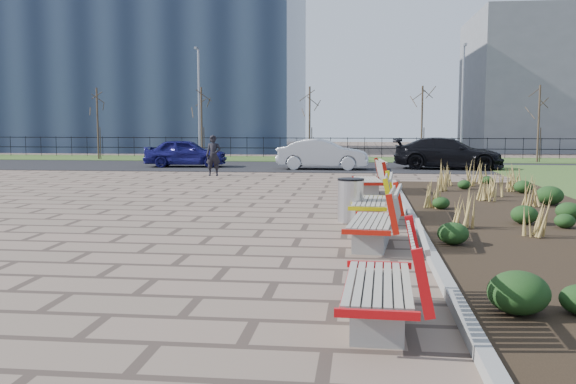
# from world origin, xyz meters

# --- Properties ---
(ground) EXTENTS (120.00, 120.00, 0.00)m
(ground) POSITION_xyz_m (0.00, 0.00, 0.00)
(ground) COLOR #725D4E
(ground) RESTS_ON ground
(planting_bed) EXTENTS (4.50, 18.00, 0.10)m
(planting_bed) POSITION_xyz_m (6.25, 5.00, 0.05)
(planting_bed) COLOR black
(planting_bed) RESTS_ON ground
(planting_curb) EXTENTS (0.16, 18.00, 0.15)m
(planting_curb) POSITION_xyz_m (3.92, 5.00, 0.07)
(planting_curb) COLOR gray
(planting_curb) RESTS_ON ground
(grass_verge_far) EXTENTS (80.00, 5.00, 0.04)m
(grass_verge_far) POSITION_xyz_m (0.00, 28.00, 0.02)
(grass_verge_far) COLOR #33511E
(grass_verge_far) RESTS_ON ground
(road) EXTENTS (80.00, 7.00, 0.02)m
(road) POSITION_xyz_m (0.00, 22.00, 0.01)
(road) COLOR black
(road) RESTS_ON ground
(bench_a) EXTENTS (0.98, 2.13, 1.00)m
(bench_a) POSITION_xyz_m (3.00, -1.65, 0.50)
(bench_a) COLOR red
(bench_a) RESTS_ON ground
(bench_b) EXTENTS (1.11, 2.18, 1.00)m
(bench_b) POSITION_xyz_m (3.00, 2.69, 0.50)
(bench_b) COLOR #B7180C
(bench_b) RESTS_ON ground
(bench_c) EXTENTS (1.02, 2.15, 1.00)m
(bench_c) POSITION_xyz_m (3.00, 5.45, 0.50)
(bench_c) COLOR #CFC60A
(bench_c) RESTS_ON ground
(bench_d) EXTENTS (1.07, 2.17, 1.00)m
(bench_d) POSITION_xyz_m (3.00, 10.60, 0.50)
(bench_d) COLOR #A5140B
(bench_d) RESTS_ON ground
(litter_bin) EXTENTS (0.55, 0.55, 0.92)m
(litter_bin) POSITION_xyz_m (2.59, 5.44, 0.46)
(litter_bin) COLOR #B2B2B7
(litter_bin) RESTS_ON ground
(pedestrian) EXTENTS (0.63, 0.46, 1.62)m
(pedestrian) POSITION_xyz_m (-3.05, 16.63, 0.81)
(pedestrian) COLOR black
(pedestrian) RESTS_ON ground
(car_blue) EXTENTS (4.00, 1.90, 1.32)m
(car_blue) POSITION_xyz_m (-5.46, 21.25, 0.68)
(car_blue) COLOR navy
(car_blue) RESTS_ON road
(car_silver) EXTENTS (4.10, 1.49, 1.34)m
(car_silver) POSITION_xyz_m (1.09, 20.41, 0.69)
(car_silver) COLOR #A8ABAF
(car_silver) RESTS_ON road
(car_black) EXTENTS (5.08, 2.56, 1.41)m
(car_black) POSITION_xyz_m (6.71, 21.23, 0.73)
(car_black) COLOR black
(car_black) RESTS_ON road
(tree_a) EXTENTS (1.40, 1.40, 4.00)m
(tree_a) POSITION_xyz_m (-12.00, 26.50, 2.04)
(tree_a) COLOR #4C3D2D
(tree_a) RESTS_ON grass_verge_far
(tree_b) EXTENTS (1.40, 1.40, 4.00)m
(tree_b) POSITION_xyz_m (-6.00, 26.50, 2.04)
(tree_b) COLOR #4C3D2D
(tree_b) RESTS_ON grass_verge_far
(tree_c) EXTENTS (1.40, 1.40, 4.00)m
(tree_c) POSITION_xyz_m (0.00, 26.50, 2.04)
(tree_c) COLOR #4C3D2D
(tree_c) RESTS_ON grass_verge_far
(tree_d) EXTENTS (1.40, 1.40, 4.00)m
(tree_d) POSITION_xyz_m (6.00, 26.50, 2.04)
(tree_d) COLOR #4C3D2D
(tree_d) RESTS_ON grass_verge_far
(tree_e) EXTENTS (1.40, 1.40, 4.00)m
(tree_e) POSITION_xyz_m (12.00, 26.50, 2.04)
(tree_e) COLOR #4C3D2D
(tree_e) RESTS_ON grass_verge_far
(lamp_west) EXTENTS (0.24, 0.60, 6.00)m
(lamp_west) POSITION_xyz_m (-6.00, 26.00, 3.04)
(lamp_west) COLOR gray
(lamp_west) RESTS_ON grass_verge_far
(lamp_east) EXTENTS (0.24, 0.60, 6.00)m
(lamp_east) POSITION_xyz_m (8.00, 26.00, 3.04)
(lamp_east) COLOR gray
(lamp_east) RESTS_ON grass_verge_far
(railing_fence) EXTENTS (44.00, 0.10, 1.20)m
(railing_fence) POSITION_xyz_m (0.00, 29.50, 0.64)
(railing_fence) COLOR black
(railing_fence) RESTS_ON grass_verge_far
(building_glass) EXTENTS (40.00, 14.00, 15.00)m
(building_glass) POSITION_xyz_m (-22.00, 40.00, 7.50)
(building_glass) COLOR #192338
(building_glass) RESTS_ON ground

